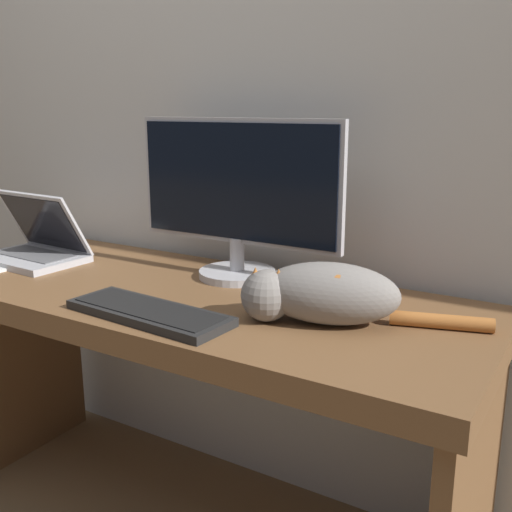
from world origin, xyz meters
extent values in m
cube|color=silver|center=(0.00, 0.67, 1.30)|extent=(6.40, 0.06, 2.60)
cube|color=brown|center=(0.00, 0.30, 0.69)|extent=(1.55, 0.61, 0.06)
cube|color=brown|center=(-0.74, 0.30, 0.33)|extent=(0.04, 0.56, 0.66)
cylinder|color=#B2B2B7|center=(0.05, 0.48, 0.73)|extent=(0.21, 0.21, 0.02)
cylinder|color=#B2B2B7|center=(0.05, 0.48, 0.78)|extent=(0.04, 0.04, 0.09)
cube|color=#B2B2B7|center=(0.05, 0.48, 0.98)|extent=(0.61, 0.02, 0.33)
cube|color=black|center=(0.05, 0.47, 0.98)|extent=(0.59, 0.01, 0.31)
cube|color=#B7B7BC|center=(-0.58, 0.29, 0.73)|extent=(0.32, 0.23, 0.02)
cube|color=slate|center=(-0.58, 0.31, 0.74)|extent=(0.26, 0.13, 0.00)
cube|color=#B7B7BC|center=(-0.57, 0.35, 0.83)|extent=(0.32, 0.12, 0.19)
cube|color=black|center=(-0.57, 0.35, 0.83)|extent=(0.29, 0.10, 0.17)
cube|color=black|center=(0.06, 0.10, 0.73)|extent=(0.41, 0.17, 0.02)
cube|color=black|center=(0.06, 0.10, 0.74)|extent=(0.38, 0.14, 0.00)
ellipsoid|color=gray|center=(0.42, 0.28, 0.78)|extent=(0.33, 0.23, 0.14)
ellipsoid|color=#AD662D|center=(0.43, 0.28, 0.82)|extent=(0.16, 0.14, 0.05)
sphere|color=gray|center=(0.29, 0.22, 0.77)|extent=(0.12, 0.12, 0.12)
cone|color=#AD662D|center=(0.27, 0.21, 0.82)|extent=(0.03, 0.03, 0.03)
cone|color=#AD662D|center=(0.32, 0.23, 0.82)|extent=(0.03, 0.03, 0.03)
cylinder|color=#AD662D|center=(0.64, 0.37, 0.73)|extent=(0.21, 0.09, 0.03)
cube|color=red|center=(0.41, 0.47, 0.74)|extent=(0.05, 0.05, 0.05)
camera|label=1|loc=(0.92, -0.86, 1.18)|focal=42.00mm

